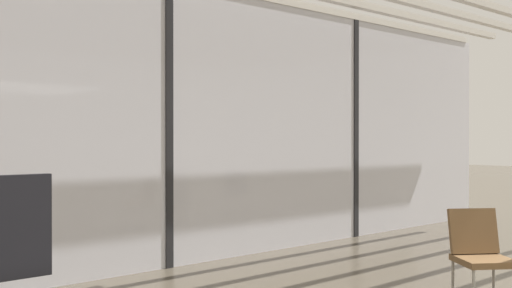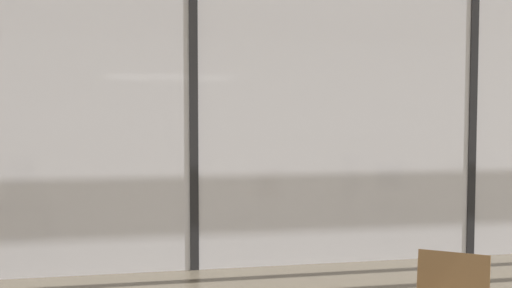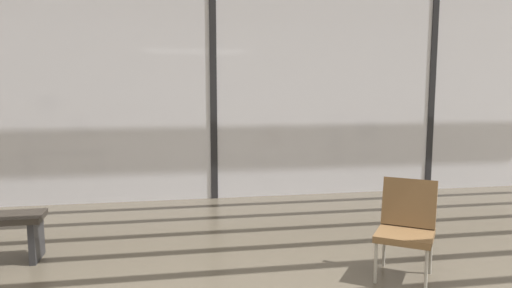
# 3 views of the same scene
# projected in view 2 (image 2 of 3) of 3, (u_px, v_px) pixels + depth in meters

# --- Properties ---
(glass_curtain_wall) EXTENTS (14.00, 0.08, 3.45)m
(glass_curtain_wall) POSITION_uv_depth(u_px,v_px,m) (193.00, 121.00, 6.83)
(glass_curtain_wall) COLOR silver
(glass_curtain_wall) RESTS_ON ground
(window_mullion_1) EXTENTS (0.10, 0.12, 3.45)m
(window_mullion_1) POSITION_uv_depth(u_px,v_px,m) (193.00, 121.00, 6.83)
(window_mullion_1) COLOR black
(window_mullion_1) RESTS_ON ground
(window_mullion_2) EXTENTS (0.10, 0.12, 3.45)m
(window_mullion_2) POSITION_uv_depth(u_px,v_px,m) (471.00, 120.00, 7.48)
(window_mullion_2) COLOR black
(window_mullion_2) RESTS_ON ground
(parked_airplane) EXTENTS (13.64, 4.44, 4.44)m
(parked_airplane) POSITION_uv_depth(u_px,v_px,m) (94.00, 92.00, 11.68)
(parked_airplane) COLOR #B2BCD6
(parked_airplane) RESTS_ON ground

